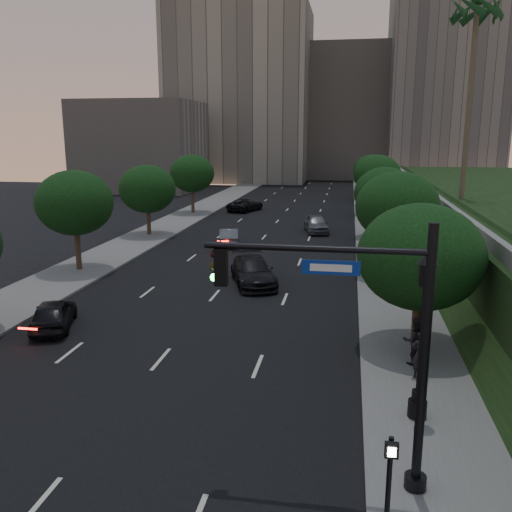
% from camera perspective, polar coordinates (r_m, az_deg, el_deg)
% --- Properties ---
extents(ground, '(160.00, 160.00, 0.00)m').
position_cam_1_polar(ground, '(18.62, -15.34, -16.58)').
color(ground, black).
rests_on(ground, ground).
extents(road_surface, '(16.00, 140.00, 0.02)m').
position_cam_1_polar(road_surface, '(46.06, 0.46, 1.53)').
color(road_surface, black).
rests_on(road_surface, ground).
extents(sidewalk_right, '(4.50, 140.00, 0.15)m').
position_cam_1_polar(sidewalk_right, '(45.56, 13.29, 1.14)').
color(sidewalk_right, slate).
rests_on(sidewalk_right, ground).
extents(sidewalk_left, '(4.50, 140.00, 0.15)m').
position_cam_1_polar(sidewalk_left, '(48.74, -11.53, 1.97)').
color(sidewalk_left, slate).
rests_on(sidewalk_left, ground).
extents(parapet_wall, '(0.35, 90.00, 0.70)m').
position_cam_1_polar(parapet_wall, '(43.28, 18.04, 5.99)').
color(parapet_wall, slate).
rests_on(parapet_wall, embankment).
extents(office_block_left, '(26.00, 20.00, 32.00)m').
position_cam_1_polar(office_block_left, '(108.92, -1.59, 16.45)').
color(office_block_left, gray).
rests_on(office_block_left, ground).
extents(office_block_mid, '(22.00, 18.00, 26.00)m').
position_cam_1_polar(office_block_mid, '(116.66, 9.43, 14.57)').
color(office_block_mid, '#A49F96').
rests_on(office_block_mid, ground).
extents(office_block_right, '(20.00, 22.00, 36.00)m').
position_cam_1_polar(office_block_right, '(112.20, 19.13, 16.70)').
color(office_block_right, gray).
rests_on(office_block_right, ground).
extents(office_block_filler, '(18.00, 16.00, 14.00)m').
position_cam_1_polar(office_block_filler, '(90.93, -11.95, 11.24)').
color(office_block_filler, '#A49F96').
rests_on(office_block_filler, ground).
extents(tree_right_a, '(5.20, 5.20, 6.24)m').
position_cam_1_polar(tree_right_a, '(23.32, 16.92, -0.08)').
color(tree_right_a, '#38281C').
rests_on(tree_right_a, ground).
extents(tree_right_b, '(5.20, 5.20, 6.74)m').
position_cam_1_polar(tree_right_b, '(35.00, 14.66, 5.02)').
color(tree_right_b, '#38281C').
rests_on(tree_right_b, ground).
extents(tree_right_c, '(5.20, 5.20, 6.24)m').
position_cam_1_polar(tree_right_c, '(47.94, 13.39, 6.48)').
color(tree_right_c, '#38281C').
rests_on(tree_right_c, ground).
extents(tree_right_d, '(5.20, 5.20, 6.74)m').
position_cam_1_polar(tree_right_d, '(61.82, 12.66, 8.31)').
color(tree_right_d, '#38281C').
rests_on(tree_right_d, ground).
extents(tree_right_e, '(5.20, 5.20, 6.24)m').
position_cam_1_polar(tree_right_e, '(76.80, 12.13, 8.78)').
color(tree_right_e, '#38281C').
rests_on(tree_right_e, ground).
extents(tree_left_b, '(5.00, 5.00, 6.71)m').
position_cam_1_polar(tree_left_b, '(37.30, -18.56, 5.32)').
color(tree_left_b, '#38281C').
rests_on(tree_left_b, ground).
extents(tree_left_c, '(5.00, 5.00, 6.34)m').
position_cam_1_polar(tree_left_c, '(49.10, -11.37, 6.93)').
color(tree_left_c, '#38281C').
rests_on(tree_left_c, ground).
extents(tree_left_d, '(5.00, 5.00, 6.71)m').
position_cam_1_polar(tree_left_d, '(62.29, -6.75, 8.62)').
color(tree_left_d, '#38281C').
rests_on(tree_left_d, ground).
extents(palm_far, '(3.20, 3.20, 15.50)m').
position_cam_1_polar(palm_far, '(46.24, 22.22, 22.67)').
color(palm_far, '#4C4233').
rests_on(palm_far, embankment).
extents(traffic_signal_mast, '(5.68, 0.56, 7.00)m').
position_cam_1_polar(traffic_signal_mast, '(13.78, 12.71, -10.23)').
color(traffic_signal_mast, black).
rests_on(traffic_signal_mast, ground).
extents(street_lamp, '(0.64, 0.64, 5.62)m').
position_cam_1_polar(street_lamp, '(17.74, 17.06, -8.80)').
color(street_lamp, black).
rests_on(street_lamp, ground).
extents(pedestrian_signal, '(0.30, 0.33, 2.50)m').
position_cam_1_polar(pedestrian_signal, '(13.27, 13.86, -21.63)').
color(pedestrian_signal, black).
rests_on(pedestrian_signal, ground).
extents(sedan_near_left, '(3.00, 4.52, 1.43)m').
position_cam_1_polar(sedan_near_left, '(27.27, -20.55, -5.73)').
color(sedan_near_left, black).
rests_on(sedan_near_left, ground).
extents(sedan_mid_left, '(2.37, 4.48, 1.40)m').
position_cam_1_polar(sedan_mid_left, '(44.56, -2.88, 2.04)').
color(sedan_mid_left, '#595D61').
rests_on(sedan_mid_left, ground).
extents(sedan_far_left, '(4.07, 5.86, 1.49)m').
position_cam_1_polar(sedan_far_left, '(64.36, -1.11, 5.40)').
color(sedan_far_left, black).
rests_on(sedan_far_left, ground).
extents(sedan_near_right, '(4.02, 6.03, 1.62)m').
position_cam_1_polar(sedan_near_right, '(32.89, -0.30, -1.63)').
color(sedan_near_right, black).
rests_on(sedan_near_right, ground).
extents(sedan_far_right, '(2.84, 5.13, 1.65)m').
position_cam_1_polar(sedan_far_right, '(50.60, 6.36, 3.41)').
color(sedan_far_right, slate).
rests_on(sedan_far_right, ground).
extents(pedestrian_a, '(0.69, 0.47, 1.84)m').
position_cam_1_polar(pedestrian_a, '(21.05, 16.92, -9.90)').
color(pedestrian_a, black).
rests_on(pedestrian_a, sidewalk_right).
extents(pedestrian_b, '(1.03, 0.86, 1.93)m').
position_cam_1_polar(pedestrian_b, '(22.18, 16.37, -8.56)').
color(pedestrian_b, black).
rests_on(pedestrian_b, sidewalk_right).
extents(pedestrian_c, '(1.06, 0.45, 1.81)m').
position_cam_1_polar(pedestrian_c, '(31.17, 13.75, -2.35)').
color(pedestrian_c, black).
rests_on(pedestrian_c, sidewalk_right).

